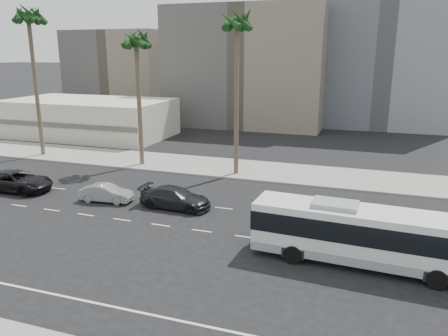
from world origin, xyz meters
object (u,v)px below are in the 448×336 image
at_px(car_b, 106,193).
at_px(palm_mid, 136,44).
at_px(car_c, 17,181).
at_px(palm_far, 28,20).
at_px(car_a, 175,198).
at_px(city_bus, 362,234).
at_px(palm_near, 237,26).

distance_m(car_b, palm_mid, 16.05).
bearing_deg(car_c, palm_far, 29.55).
bearing_deg(car_a, palm_mid, 41.27).
relative_size(car_c, palm_far, 0.38).
bearing_deg(palm_far, car_a, -26.50).
bearing_deg(city_bus, palm_mid, 148.59).
bearing_deg(palm_near, car_c, -146.19).
xyz_separation_m(palm_near, palm_mid, (-10.24, 0.24, -1.44)).
relative_size(car_c, palm_mid, 0.45).
xyz_separation_m(city_bus, car_c, (-27.89, 4.38, -0.95)).
bearing_deg(car_c, car_a, -90.30).
height_order(car_b, palm_near, palm_near).
bearing_deg(palm_near, car_b, -124.50).
height_order(car_b, car_c, car_c).
bearing_deg(palm_mid, car_b, -74.97).
bearing_deg(palm_far, car_b, -35.36).
distance_m(car_a, palm_far, 27.57).
distance_m(city_bus, car_b, 19.74).
height_order(city_bus, car_c, city_bus).
height_order(palm_near, palm_far, palm_far).
bearing_deg(palm_mid, car_c, -117.74).
bearing_deg(city_bus, car_b, 170.28).
distance_m(car_c, palm_far, 19.03).
relative_size(city_bus, palm_far, 0.75).
relative_size(city_bus, car_a, 2.21).
distance_m(city_bus, palm_far, 40.24).
bearing_deg(car_c, city_bus, -101.28).
distance_m(car_b, car_c, 8.69).
xyz_separation_m(car_a, palm_near, (1.60, 10.20, 12.76)).
bearing_deg(car_b, palm_near, -40.41).
distance_m(car_a, car_b, 5.74).
distance_m(car_a, palm_near, 16.42).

